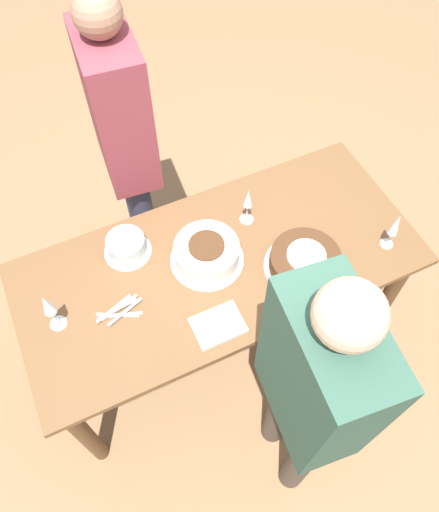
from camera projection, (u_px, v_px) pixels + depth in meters
name	position (u px, v px, depth m)	size (l,w,h in m)	color
ground_plane	(220.00, 336.00, 2.75)	(12.00, 12.00, 0.00)	#8E6B47
dining_table	(220.00, 277.00, 2.20)	(1.70, 0.77, 0.77)	brown
cake_center_white	(207.00, 253.00, 2.06)	(0.31, 0.31, 0.11)	white
cake_front_chocolate	(305.00, 262.00, 2.05)	(0.33, 0.33, 0.10)	white
cake_back_decorated	(127.00, 246.00, 2.09)	(0.20, 0.20, 0.09)	white
wine_glass_near	(395.00, 226.00, 2.04)	(0.06, 0.06, 0.20)	silver
wine_glass_far	(248.00, 201.00, 2.11)	(0.06, 0.06, 0.20)	silver
wine_glass_extra	(48.00, 306.00, 1.82)	(0.07, 0.07, 0.22)	silver
fork_pile	(119.00, 311.00, 1.97)	(0.20, 0.11, 0.02)	silver
napkin_stack	(218.00, 325.00, 1.93)	(0.20, 0.15, 0.02)	silver
person_cutting	(312.00, 390.00, 1.60)	(0.26, 0.42, 1.62)	#4C4238
person_watching	(123.00, 133.00, 2.20)	(0.25, 0.42, 1.64)	#2D334C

